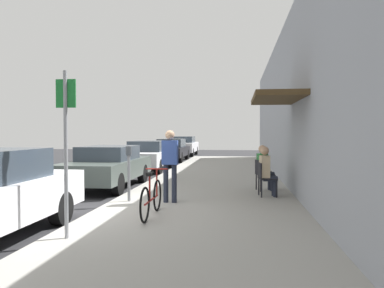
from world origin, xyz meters
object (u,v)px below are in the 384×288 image
(pedestrian_standing, at_px, (170,160))
(parked_car_2, at_px, (148,155))
(seated_patron_0, at_px, (267,169))
(seated_patron_1, at_px, (264,166))
(parked_car_4, at_px, (184,146))
(cafe_chair_1, at_px, (262,173))
(street_sign, at_px, (66,141))
(bicycle_0, at_px, (152,198))
(cafe_chair_0, at_px, (264,177))
(parking_meter, at_px, (129,169))
(parked_car_1, at_px, (108,166))
(parked_car_3, at_px, (171,150))

(pedestrian_standing, bearing_deg, parked_car_2, 107.30)
(seated_patron_0, bearing_deg, seated_patron_1, 89.96)
(parked_car_4, distance_m, seated_patron_0, 19.11)
(cafe_chair_1, bearing_deg, parked_car_4, 105.39)
(parked_car_2, bearing_deg, street_sign, -82.45)
(parked_car_4, distance_m, pedestrian_standing, 19.77)
(parked_car_4, xyz_separation_m, bicycle_0, (2.47, -21.08, -0.28))
(parked_car_4, bearing_deg, pedestrian_standing, -82.56)
(cafe_chair_0, height_order, cafe_chair_1, same)
(parked_car_4, xyz_separation_m, cafe_chair_0, (4.82, -18.48, -0.14))
(parking_meter, distance_m, seated_patron_0, 3.50)
(parked_car_1, xyz_separation_m, parked_car_2, (-0.00, 5.36, 0.02))
(parked_car_2, height_order, street_sign, street_sign)
(parked_car_1, height_order, cafe_chair_0, parked_car_1)
(parking_meter, relative_size, cafe_chair_0, 1.52)
(bicycle_0, relative_size, seated_patron_0, 1.33)
(parked_car_2, xyz_separation_m, cafe_chair_0, (4.82, -7.09, -0.09))
(cafe_chair_1, bearing_deg, street_sign, -122.69)
(street_sign, bearing_deg, pedestrian_standing, 71.19)
(cafe_chair_1, bearing_deg, parked_car_3, 111.72)
(parked_car_1, distance_m, cafe_chair_0, 5.13)
(bicycle_0, bearing_deg, cafe_chair_1, 56.46)
(parked_car_1, relative_size, seated_patron_0, 3.41)
(parking_meter, xyz_separation_m, seated_patron_0, (3.33, 1.09, -0.07))
(street_sign, bearing_deg, parking_meter, 89.09)
(parked_car_2, xyz_separation_m, parked_car_3, (0.00, 5.97, -0.01))
(parking_meter, bearing_deg, parked_car_4, 94.53)
(street_sign, xyz_separation_m, cafe_chair_1, (3.32, 5.18, -1.02))
(parked_car_4, bearing_deg, parked_car_2, -90.00)
(street_sign, bearing_deg, parked_car_1, 104.12)
(bicycle_0, bearing_deg, seated_patron_1, 55.95)
(parking_meter, xyz_separation_m, street_sign, (-0.05, -3.15, 0.75))
(cafe_chair_0, height_order, pedestrian_standing, pedestrian_standing)
(parked_car_2, height_order, parking_meter, parking_meter)
(parked_car_4, bearing_deg, cafe_chair_1, -74.61)
(parked_car_2, height_order, seated_patron_1, seated_patron_1)
(seated_patron_0, relative_size, pedestrian_standing, 0.76)
(pedestrian_standing, bearing_deg, parking_meter, 177.70)
(cafe_chair_0, xyz_separation_m, pedestrian_standing, (-2.26, -1.12, 0.50))
(parked_car_4, distance_m, seated_patron_1, 18.18)
(parked_car_3, xyz_separation_m, pedestrian_standing, (2.56, -14.18, 0.41))
(parked_car_2, xyz_separation_m, street_sign, (1.50, -11.32, 0.92))
(parking_meter, distance_m, bicycle_0, 1.82)
(cafe_chair_1, distance_m, seated_patron_1, 0.20)
(parked_car_3, bearing_deg, seated_patron_0, -69.50)
(parked_car_1, height_order, bicycle_0, parked_car_1)
(bicycle_0, bearing_deg, street_sign, -120.76)
(bicycle_0, bearing_deg, parking_meter, 121.02)
(parked_car_3, bearing_deg, cafe_chair_0, -69.74)
(parked_car_2, bearing_deg, seated_patron_1, -51.43)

